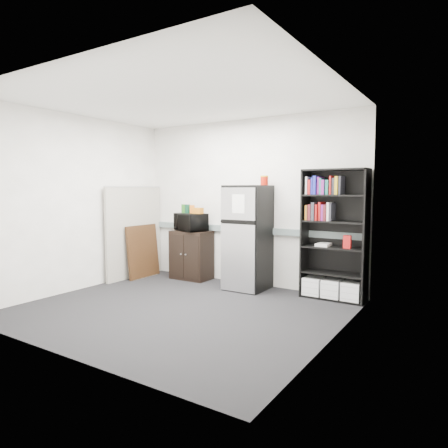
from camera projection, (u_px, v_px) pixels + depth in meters
name	position (u px, v px, depth m)	size (l,w,h in m)	color
floor	(181.00, 309.00, 5.22)	(4.00, 4.00, 0.00)	black
wall_back	(246.00, 202.00, 6.58)	(4.00, 0.02, 2.70)	silver
wall_right	(334.00, 211.00, 4.04)	(0.02, 3.50, 2.70)	silver
wall_left	(79.00, 203.00, 6.18)	(0.02, 3.50, 2.70)	silver
ceiling	(178.00, 98.00, 4.99)	(4.00, 3.50, 0.02)	white
electrical_raceway	(245.00, 230.00, 6.59)	(3.92, 0.05, 0.10)	slate
wall_note	(228.00, 190.00, 6.74)	(0.14, 0.00, 0.10)	white
bookshelf	(334.00, 236.00, 5.64)	(0.90, 0.34, 1.85)	black
cubicle_partition	(134.00, 232.00, 7.08)	(0.06, 1.30, 1.62)	gray
cabinet	(191.00, 255.00, 6.96)	(0.68, 0.45, 0.85)	black
microwave	(191.00, 222.00, 6.90)	(0.55, 0.38, 0.31)	black
snack_box_a	(184.00, 209.00, 7.00)	(0.07, 0.05, 0.15)	#215618
snack_box_b	(188.00, 209.00, 6.96)	(0.07, 0.05, 0.15)	#0C3622
snack_box_c	(192.00, 209.00, 6.90)	(0.07, 0.05, 0.14)	#C95F12
snack_bag	(198.00, 211.00, 6.78)	(0.18, 0.10, 0.10)	#C76E13
refrigerator	(248.00, 238.00, 6.24)	(0.62, 0.65, 1.63)	black
coffee_can	(264.00, 180.00, 6.15)	(0.12, 0.12, 0.17)	#A51607
framed_poster	(143.00, 251.00, 7.10)	(0.13, 0.73, 0.93)	black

